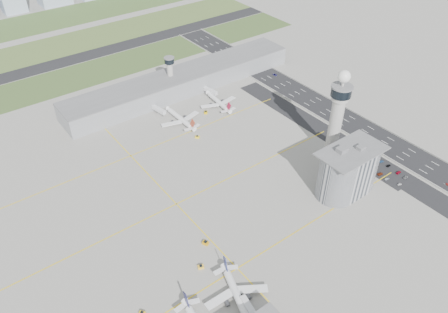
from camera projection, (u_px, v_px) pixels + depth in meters
ground at (258, 204)px, 265.47m from camera, size 1000.00×1000.00×0.00m
grass_strip_0 at (82, 75)px, 398.29m from camera, size 480.00×50.00×0.08m
grass_strip_1 at (53, 48)px, 445.73m from camera, size 480.00×60.00×0.08m
grass_strip_2 at (29, 25)px, 496.33m from camera, size 480.00×70.00×0.08m
runway at (67, 61)px, 421.68m from camera, size 480.00×22.00×0.10m
highway at (378, 138)px, 319.86m from camera, size 28.00×500.00×0.10m
barrier_left at (366, 145)px, 312.90m from camera, size 0.60×500.00×1.20m
barrier_right at (390, 131)px, 326.15m from camera, size 0.60×500.00×1.20m
landside_road at (367, 158)px, 301.71m from camera, size 18.00×260.00×0.08m
parking_lot at (379, 168)px, 293.17m from camera, size 20.00×44.00×0.10m
taxiway_line_h_0 at (237, 268)px, 227.56m from camera, size 260.00×0.60×0.01m
taxiway_line_h_1 at (176, 204)px, 265.51m from camera, size 260.00×0.60×0.01m
taxiway_line_h_2 at (131, 156)px, 303.46m from camera, size 260.00×0.60×0.01m
taxiway_line_v at (176, 204)px, 265.51m from camera, size 0.60×260.00×0.01m
control_tower at (338, 112)px, 283.11m from camera, size 14.00×14.00×64.50m
secondary_tower at (170, 72)px, 363.01m from camera, size 8.60×8.60×31.90m
admin_building at (348, 171)px, 266.77m from camera, size 42.00×24.00×33.50m
terminal_pier at (182, 81)px, 373.16m from camera, size 210.00×32.00×15.80m
airplane_near_c at (237, 293)px, 209.47m from camera, size 42.81×46.65×10.83m
airplane_far_a at (180, 116)px, 334.23m from camera, size 33.92×39.77×11.03m
airplane_far_b at (218, 99)px, 354.28m from camera, size 35.67×40.76×10.58m
jet_bridge_far_0 at (153, 108)px, 348.16m from camera, size 5.39×14.31×5.70m
jet_bridge_far_1 at (205, 90)px, 371.82m from camera, size 5.39×14.31×5.70m
tug_0 at (142, 313)px, 206.04m from camera, size 3.33×3.55×1.70m
tug_2 at (201, 267)px, 227.35m from camera, size 3.74×3.16×1.84m
tug_3 at (206, 243)px, 240.05m from camera, size 3.70×4.19×2.03m
tug_4 at (197, 137)px, 320.10m from camera, size 3.65×3.76×1.81m
tug_5 at (206, 112)px, 346.72m from camera, size 4.08×4.26×2.05m
car_lot_0 at (400, 184)px, 279.01m from camera, size 3.38×1.75×1.10m
car_lot_1 at (387, 179)px, 283.32m from camera, size 3.63×1.36×1.18m
car_lot_2 at (380, 174)px, 287.13m from camera, size 4.50×2.58×1.18m
car_lot_3 at (369, 166)px, 293.71m from camera, size 4.60×2.11×1.30m
car_lot_4 at (361, 162)px, 297.09m from camera, size 3.79×1.57×1.28m
car_lot_5 at (354, 158)px, 300.54m from camera, size 3.82×1.50×1.24m
car_lot_6 at (406, 177)px, 284.48m from camera, size 4.05×1.88×1.12m
car_lot_7 at (399, 172)px, 288.32m from camera, size 4.27×1.85×1.22m
car_lot_8 at (388, 166)px, 293.99m from camera, size 3.53×1.48×1.19m
car_lot_9 at (382, 161)px, 297.63m from camera, size 3.56×1.66×1.13m
car_lot_10 at (373, 156)px, 301.95m from camera, size 5.03×2.89×1.32m
car_lot_11 at (363, 151)px, 306.60m from camera, size 3.78×1.58×1.09m
car_hw_0 at (448, 185)px, 278.51m from camera, size 1.68×3.65×1.21m
car_hw_1 at (337, 115)px, 344.29m from camera, size 1.21×3.39×1.11m
car_hw_2 at (275, 75)px, 398.27m from camera, size 2.67×4.54×1.18m
car_hw_4 at (223, 55)px, 431.54m from camera, size 1.42×3.44×1.17m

